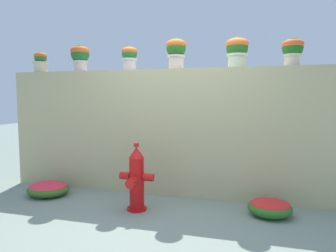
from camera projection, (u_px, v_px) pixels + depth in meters
The scene contains 11 objects.
ground_plane at pixel (156, 221), 3.66m from camera, with size 24.00×24.00×0.00m, color gray.
stone_wall at pixel (178, 132), 4.62m from camera, with size 5.46×0.36×1.87m, color tan.
potted_plant_0 at pixel (41, 61), 5.15m from camera, with size 0.26×0.26×0.35m.
potted_plant_1 at pixel (80, 55), 4.94m from camera, with size 0.30×0.30×0.42m.
potted_plant_2 at pixel (129, 56), 4.69m from camera, with size 0.24×0.24×0.36m.
potted_plant_3 at pixel (176, 50), 4.50m from camera, with size 0.30×0.30×0.45m.
potted_plant_4 at pixel (237, 50), 4.31m from camera, with size 0.32×0.32×0.43m.
potted_plant_5 at pixel (293, 49), 4.10m from camera, with size 0.29×0.29×0.38m.
fire_hydrant at pixel (136, 180), 3.97m from camera, with size 0.45×0.37×0.88m.
flower_bush_left at pixel (270, 207), 3.80m from camera, with size 0.54×0.48×0.22m.
flower_bush_right at pixel (48, 188), 4.60m from camera, with size 0.63×0.56×0.21m.
Camera 1 is at (1.09, -3.37, 1.46)m, focal length 32.97 mm.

